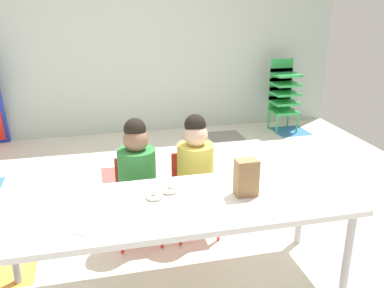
{
  "coord_description": "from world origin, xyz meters",
  "views": [
    {
      "loc": [
        -0.23,
        -2.96,
        1.69
      ],
      "look_at": [
        0.33,
        -0.64,
        0.83
      ],
      "focal_mm": 39.06,
      "sensor_mm": 36.0,
      "label": 1
    }
  ],
  "objects": [
    {
      "name": "paper_bag_brown",
      "position": [
        0.59,
        -0.89,
        0.69
      ],
      "size": [
        0.13,
        0.09,
        0.22
      ],
      "primitive_type": "cube",
      "color": "#9E754C",
      "rests_on": "craft_table"
    },
    {
      "name": "donut_powdered_on_plate",
      "position": [
        0.16,
        -0.76,
        0.61
      ],
      "size": [
        0.11,
        0.11,
        0.03
      ],
      "primitive_type": "torus",
      "color": "white",
      "rests_on": "craft_table"
    },
    {
      "name": "ground_plane",
      "position": [
        -0.0,
        0.0,
        -0.01
      ],
      "size": [
        5.9,
        4.64,
        0.02
      ],
      "color": "silver"
    },
    {
      "name": "craft_table",
      "position": [
        0.17,
        -0.89,
        0.54
      ],
      "size": [
        2.06,
        0.7,
        0.58
      ],
      "color": "white",
      "rests_on": "ground_plane"
    },
    {
      "name": "seated_child_middle_seat",
      "position": [
        0.43,
        -0.32,
        0.55
      ],
      "size": [
        0.32,
        0.32,
        0.92
      ],
      "color": "red",
      "rests_on": "ground_plane"
    },
    {
      "name": "donut_powdered_loose",
      "position": [
        0.06,
        -0.81,
        0.6
      ],
      "size": [
        0.1,
        0.1,
        0.03
      ],
      "primitive_type": "torus",
      "color": "white",
      "rests_on": "craft_table"
    },
    {
      "name": "paper_plate_center_table",
      "position": [
        -0.32,
        -1.04,
        0.59
      ],
      "size": [
        0.18,
        0.18,
        0.01
      ],
      "primitive_type": "cylinder",
      "color": "white",
      "rests_on": "craft_table"
    },
    {
      "name": "kid_chair_green_stack",
      "position": [
        2.16,
        1.9,
        0.52
      ],
      "size": [
        0.32,
        0.3,
        0.92
      ],
      "color": "green",
      "rests_on": "ground_plane"
    },
    {
      "name": "back_wall",
      "position": [
        0.0,
        2.32,
        1.32
      ],
      "size": [
        5.9,
        0.1,
        2.64
      ],
      "primitive_type": "cube",
      "color": "#B2C1B7",
      "rests_on": "ground_plane"
    },
    {
      "name": "paper_plate_near_edge",
      "position": [
        0.16,
        -0.76,
        0.59
      ],
      "size": [
        0.18,
        0.18,
        0.01
      ],
      "primitive_type": "cylinder",
      "color": "white",
      "rests_on": "craft_table"
    },
    {
      "name": "seated_child_near_camera",
      "position": [
        0.02,
        -0.32,
        0.55
      ],
      "size": [
        0.34,
        0.34,
        0.92
      ],
      "color": "red",
      "rests_on": "ground_plane"
    }
  ]
}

